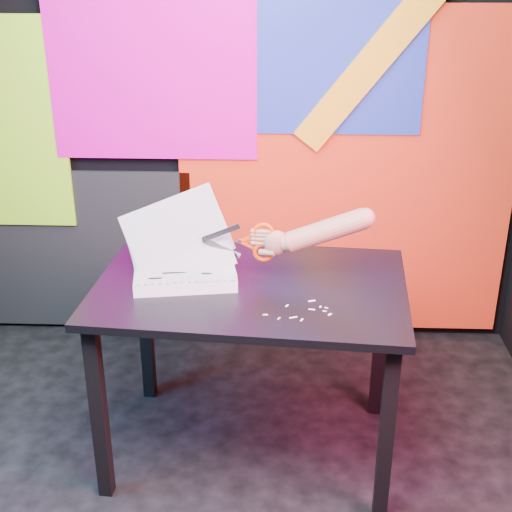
{
  "coord_description": "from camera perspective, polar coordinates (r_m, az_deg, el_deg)",
  "views": [
    {
      "loc": [
        0.35,
        -1.8,
        1.91
      ],
      "look_at": [
        0.26,
        0.51,
        0.87
      ],
      "focal_mm": 50.0,
      "sensor_mm": 36.0,
      "label": 1
    }
  ],
  "objects": [
    {
      "name": "backdrop",
      "position": [
        3.41,
        -2.7,
        7.94
      ],
      "size": [
        2.88,
        0.05,
        2.08
      ],
      "color": "red",
      "rests_on": "ground"
    },
    {
      "name": "room",
      "position": [
        1.92,
        -8.43,
        6.99
      ],
      "size": [
        3.01,
        3.01,
        2.71
      ],
      "color": "black",
      "rests_on": "ground"
    },
    {
      "name": "work_table",
      "position": [
        2.65,
        -0.42,
        -4.11
      ],
      "size": [
        1.19,
        0.84,
        0.75
      ],
      "rotation": [
        0.0,
        0.0,
        -0.08
      ],
      "color": "black",
      "rests_on": "ground"
    },
    {
      "name": "hand_forearm",
      "position": [
        2.55,
        4.98,
        1.9
      ],
      "size": [
        0.43,
        0.1,
        0.2
      ],
      "rotation": [
        0.0,
        0.0,
        -0.08
      ],
      "color": "brown",
      "rests_on": "work_table"
    },
    {
      "name": "printout_stack",
      "position": [
        2.64,
        -5.74,
        -1.18
      ],
      "size": [
        0.45,
        0.32,
        0.35
      ],
      "rotation": [
        0.0,
        0.0,
        0.15
      ],
      "color": "white",
      "rests_on": "work_table"
    },
    {
      "name": "scissors",
      "position": [
        2.59,
        0.19,
        1.12
      ],
      "size": [
        0.27,
        0.03,
        0.15
      ],
      "rotation": [
        0.0,
        0.0,
        -0.08
      ],
      "color": "silver",
      "rests_on": "printout_stack"
    },
    {
      "name": "paper_clippings",
      "position": [
        2.43,
        3.94,
        -4.39
      ],
      "size": [
        0.23,
        0.15,
        0.0
      ],
      "color": "beige",
      "rests_on": "work_table"
    }
  ]
}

